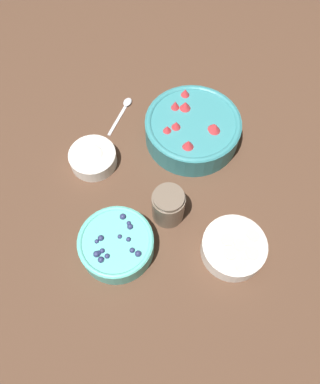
{
  "coord_description": "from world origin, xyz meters",
  "views": [
    {
      "loc": [
        0.42,
        -0.11,
        0.83
      ],
      "look_at": [
        0.02,
        -0.03,
        0.04
      ],
      "focal_mm": 35.0,
      "sensor_mm": 36.0,
      "label": 1
    }
  ],
  "objects_px": {
    "bowl_bananas": "(234,247)",
    "bowl_cream": "(93,157)",
    "jar_chocolate": "(168,206)",
    "bowl_strawberries": "(192,128)",
    "bowl_blueberries": "(116,244)"
  },
  "relations": [
    {
      "from": "bowl_cream",
      "to": "jar_chocolate",
      "type": "relative_size",
      "value": 1.28
    },
    {
      "from": "bowl_strawberries",
      "to": "bowl_blueberries",
      "type": "xyz_separation_m",
      "value": [
        0.27,
        -0.24,
        -0.01
      ]
    },
    {
      "from": "bowl_blueberries",
      "to": "jar_chocolate",
      "type": "distance_m",
      "value": 0.15
    },
    {
      "from": "bowl_cream",
      "to": "jar_chocolate",
      "type": "distance_m",
      "value": 0.24
    },
    {
      "from": "bowl_blueberries",
      "to": "jar_chocolate",
      "type": "xyz_separation_m",
      "value": [
        -0.06,
        0.13,
        0.01
      ]
    },
    {
      "from": "bowl_bananas",
      "to": "jar_chocolate",
      "type": "bearing_deg",
      "value": -134.48
    },
    {
      "from": "bowl_blueberries",
      "to": "bowl_cream",
      "type": "distance_m",
      "value": 0.25
    },
    {
      "from": "bowl_cream",
      "to": "bowl_strawberries",
      "type": "bearing_deg",
      "value": 95.67
    },
    {
      "from": "bowl_blueberries",
      "to": "bowl_bananas",
      "type": "height_order",
      "value": "bowl_blueberries"
    },
    {
      "from": "bowl_cream",
      "to": "jar_chocolate",
      "type": "xyz_separation_m",
      "value": [
        0.18,
        0.16,
        0.02
      ]
    },
    {
      "from": "bowl_bananas",
      "to": "bowl_cream",
      "type": "height_order",
      "value": "same"
    },
    {
      "from": "bowl_bananas",
      "to": "bowl_blueberries",
      "type": "bearing_deg",
      "value": -102.88
    },
    {
      "from": "jar_chocolate",
      "to": "bowl_blueberries",
      "type": "bearing_deg",
      "value": -64.31
    },
    {
      "from": "bowl_strawberries",
      "to": "bowl_cream",
      "type": "relative_size",
      "value": 2.07
    },
    {
      "from": "bowl_strawberries",
      "to": "jar_chocolate",
      "type": "distance_m",
      "value": 0.23
    }
  ]
}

